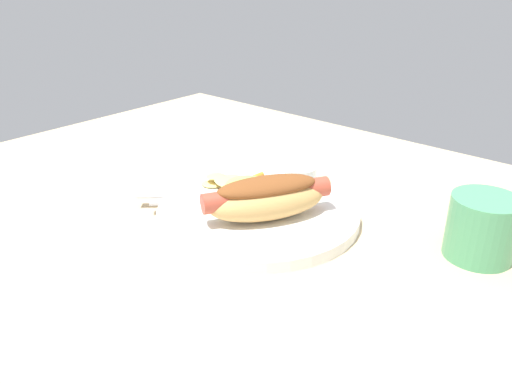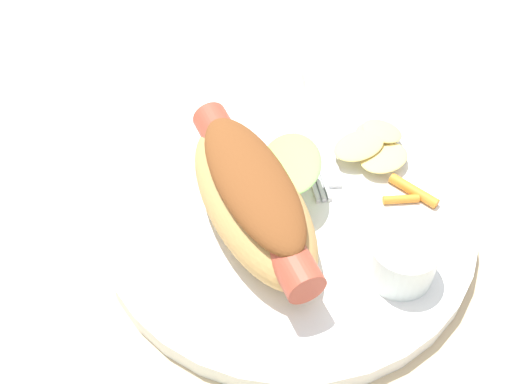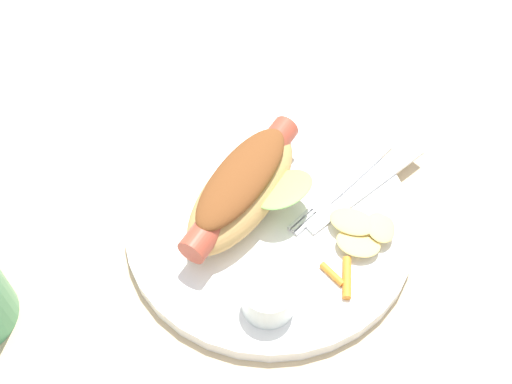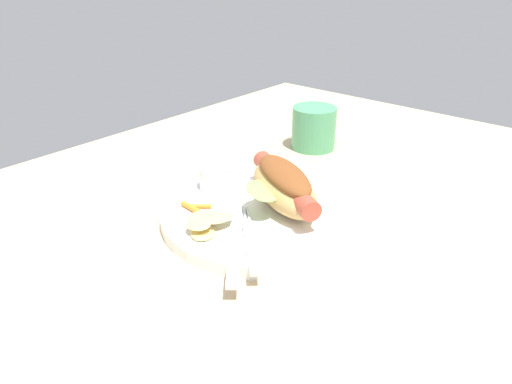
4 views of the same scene
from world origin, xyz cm
name	(u,v)px [view 1 (image 1 of 4)]	position (x,y,z in cm)	size (l,w,h in cm)	color
ground_plane	(261,231)	(0.00, 0.00, -0.90)	(120.00, 90.00, 1.80)	tan
plate	(258,213)	(-1.70, 1.30, 0.80)	(27.50, 27.50, 1.60)	white
hot_dog	(266,197)	(0.83, -0.17, 4.53)	(14.24, 16.86, 5.59)	tan
sauce_ramekin	(300,177)	(-1.57, 10.54, 3.20)	(4.59, 4.59, 3.20)	white
fork	(201,200)	(-9.01, -2.54, 1.80)	(10.91, 11.58, 0.40)	silver
knife	(192,195)	(-11.19, -2.24, 1.78)	(15.57, 1.40, 0.36)	silver
chips_pile	(222,180)	(-10.46, 3.29, 2.50)	(7.25, 6.41, 1.69)	#E7CB72
carrot_garnish	(255,179)	(-8.11, 7.85, 1.97)	(2.92, 4.06, 0.78)	orange
drinking_cup	(482,228)	(24.32, 11.24, 3.83)	(7.98, 7.98, 7.65)	#4C9E6B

